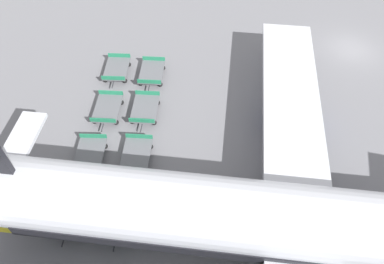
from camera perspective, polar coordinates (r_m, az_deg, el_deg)
name	(u,v)px	position (r m, az deg, el deg)	size (l,w,h in m)	color
ground_plane	(352,49)	(34.68, 23.16, 11.51)	(500.00, 500.00, 0.00)	gray
airplane	(320,226)	(19.35, 18.87, -13.40)	(34.17, 38.12, 12.63)	silver
baggage_dolly_row_near_col_a	(117,69)	(29.88, -11.40, 9.37)	(3.51, 2.04, 0.92)	slate
baggage_dolly_row_near_col_b	(108,109)	(26.91, -12.74, 3.48)	(3.50, 2.01, 0.92)	slate
baggage_dolly_row_near_col_c	(90,155)	(24.54, -15.30, -3.40)	(3.52, 2.07, 0.92)	slate
baggage_dolly_row_near_col_d	(72,211)	(22.60, -17.78, -11.46)	(3.50, 1.99, 0.92)	slate
baggage_dolly_row_mid_a_col_a	(152,73)	(29.17, -6.15, 8.99)	(3.50, 2.01, 0.92)	slate
baggage_dolly_row_mid_a_col_b	(145,109)	(26.44, -7.17, 3.50)	(3.50, 2.00, 0.92)	slate
baggage_dolly_row_mid_a_col_c	(136,155)	(23.92, -8.49, -3.53)	(3.50, 2.00, 0.92)	slate
baggage_dolly_row_mid_a_col_d	(119,216)	(21.84, -11.02, -12.39)	(3.52, 2.07, 0.92)	slate
stand_guidance_stripe	(156,248)	(21.28, -5.43, -17.13)	(1.17, 33.44, 0.01)	yellow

